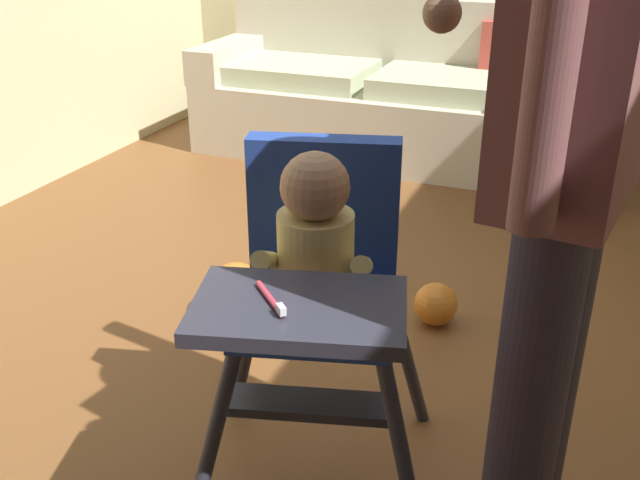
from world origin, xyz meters
TOP-DOWN VIEW (x-y plane):
  - ground at (0.00, 0.00)m, footprint 5.61×6.74m
  - couch at (-0.54, 2.08)m, footprint 2.06×0.86m
  - high_chair at (0.15, -0.64)m, footprint 0.74×0.83m
  - adult_standing at (0.65, -0.72)m, footprint 0.51×0.55m
  - toy_ball at (0.25, 0.23)m, footprint 0.15×0.15m
  - toy_ball_second at (-0.42, 0.01)m, footprint 0.21×0.21m

SIDE VIEW (x-z plane):
  - ground at x=0.00m, z-range -0.10..0.00m
  - toy_ball at x=0.25m, z-range 0.00..0.15m
  - toy_ball_second at x=-0.42m, z-range 0.00..0.21m
  - couch at x=-0.54m, z-range -0.10..0.76m
  - high_chair at x=0.15m, z-range 0.16..1.08m
  - adult_standing at x=0.65m, z-range 0.11..1.77m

